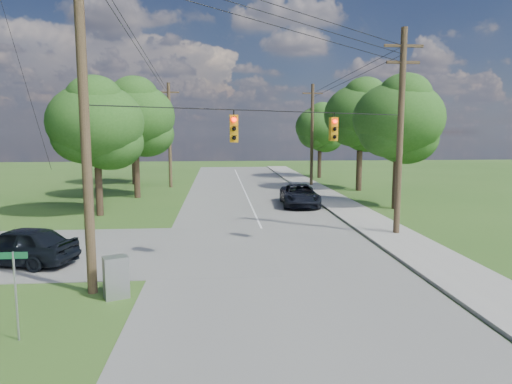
{
  "coord_description": "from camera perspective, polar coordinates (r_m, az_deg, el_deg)",
  "views": [
    {
      "loc": [
        -0.36,
        -14.71,
        5.35
      ],
      "look_at": [
        1.28,
        5.0,
        2.74
      ],
      "focal_mm": 32.0,
      "sensor_mm": 36.0,
      "label": 1
    }
  ],
  "objects": [
    {
      "name": "ground",
      "position": [
        15.66,
        -3.22,
        -12.47
      ],
      "size": [
        140.0,
        140.0,
        0.0
      ],
      "primitive_type": "plane",
      "color": "#30561C",
      "rests_on": "ground"
    },
    {
      "name": "main_road",
      "position": [
        20.55,
        2.03,
        -7.53
      ],
      "size": [
        10.0,
        100.0,
        0.03
      ],
      "primitive_type": "cube",
      "color": "gray",
      "rests_on": "ground"
    },
    {
      "name": "sidewalk_east",
      "position": [
        22.33,
        19.49,
        -6.63
      ],
      "size": [
        2.6,
        100.0,
        0.12
      ],
      "primitive_type": "cube",
      "color": "#99978F",
      "rests_on": "ground"
    },
    {
      "name": "pole_sw",
      "position": [
        15.72,
        -20.73,
        10.24
      ],
      "size": [
        2.0,
        0.32,
        12.0
      ],
      "color": "brown",
      "rests_on": "ground"
    },
    {
      "name": "pole_ne",
      "position": [
        24.53,
        17.59,
        7.44
      ],
      "size": [
        2.0,
        0.32,
        10.5
      ],
      "color": "brown",
      "rests_on": "ground"
    },
    {
      "name": "pole_north_e",
      "position": [
        45.66,
        7.02,
        7.18
      ],
      "size": [
        2.0,
        0.32,
        10.0
      ],
      "color": "brown",
      "rests_on": "ground"
    },
    {
      "name": "pole_north_w",
      "position": [
        44.95,
        -10.75,
        7.1
      ],
      "size": [
        2.0,
        0.32,
        10.0
      ],
      "color": "brown",
      "rests_on": "ground"
    },
    {
      "name": "power_lines",
      "position": [
        26.59,
        -0.71,
        15.73
      ],
      "size": [
        13.93,
        29.62,
        4.93
      ],
      "color": "black",
      "rests_on": "ground"
    },
    {
      "name": "traffic_signals",
      "position": [
        19.36,
        3.95,
        7.93
      ],
      "size": [
        4.91,
        3.27,
        1.05
      ],
      "color": "orange",
      "rests_on": "ground"
    },
    {
      "name": "tree_w_near",
      "position": [
        30.68,
        -19.36,
        8.16
      ],
      "size": [
        6.0,
        6.0,
        8.4
      ],
      "color": "#443022",
      "rests_on": "ground"
    },
    {
      "name": "tree_w_mid",
      "position": [
        38.31,
        -14.91,
        9.1
      ],
      "size": [
        6.4,
        6.4,
        9.22
      ],
      "color": "#443022",
      "rests_on": "ground"
    },
    {
      "name": "tree_w_far",
      "position": [
        48.5,
        -15.17,
        8.31
      ],
      "size": [
        6.0,
        6.0,
        8.73
      ],
      "color": "#443022",
      "rests_on": "ground"
    },
    {
      "name": "tree_e_near",
      "position": [
        33.12,
        17.38,
        8.73
      ],
      "size": [
        6.2,
        6.2,
        8.81
      ],
      "color": "#443022",
      "rests_on": "ground"
    },
    {
      "name": "tree_e_mid",
      "position": [
        42.72,
        12.96,
        9.41
      ],
      "size": [
        6.6,
        6.6,
        9.64
      ],
      "color": "#443022",
      "rests_on": "ground"
    },
    {
      "name": "tree_e_far",
      "position": [
        54.03,
        8.02,
        8.04
      ],
      "size": [
        5.8,
        5.8,
        8.32
      ],
      "color": "#443022",
      "rests_on": "ground"
    },
    {
      "name": "car_cross_dark",
      "position": [
        20.75,
        -27.45,
        -5.95
      ],
      "size": [
        4.95,
        3.06,
        1.57
      ],
      "primitive_type": "imported",
      "rotation": [
        0.0,
        0.0,
        -1.85
      ],
      "color": "black",
      "rests_on": "cross_road"
    },
    {
      "name": "car_main_north",
      "position": [
        33.21,
        5.47,
        -0.4
      ],
      "size": [
        2.88,
        5.69,
        1.54
      ],
      "primitive_type": "imported",
      "rotation": [
        0.0,
        0.0,
        -0.06
      ],
      "color": "black",
      "rests_on": "main_road"
    },
    {
      "name": "control_cabinet",
      "position": [
        15.67,
        -17.09,
        -10.15
      ],
      "size": [
        0.91,
        0.8,
        1.37
      ],
      "primitive_type": "cube",
      "rotation": [
        0.0,
        0.0,
        0.4
      ],
      "color": "gray",
      "rests_on": "ground"
    },
    {
      "name": "street_name_sign",
      "position": [
        13.32,
        -27.9,
        -10.07
      ],
      "size": [
        0.71,
        0.06,
        2.35
      ],
      "rotation": [
        0.0,
        0.0,
        0.02
      ],
      "color": "gray",
      "rests_on": "ground"
    }
  ]
}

